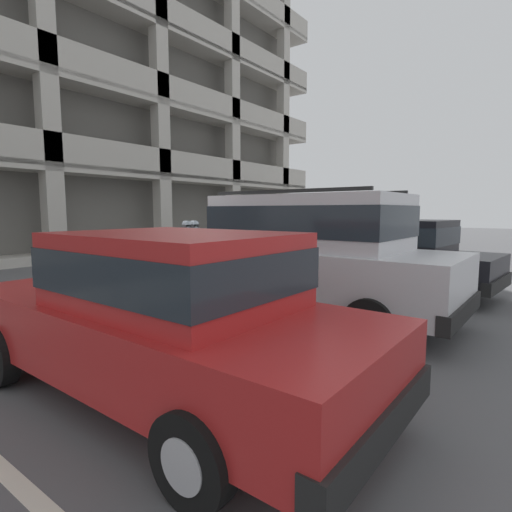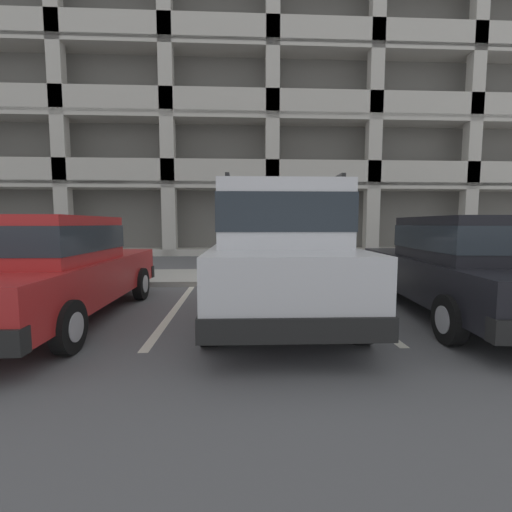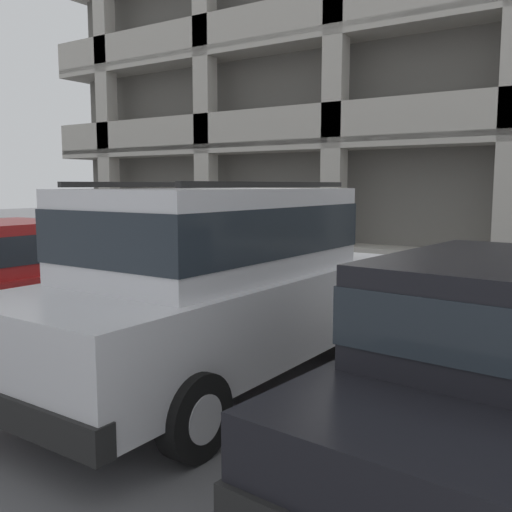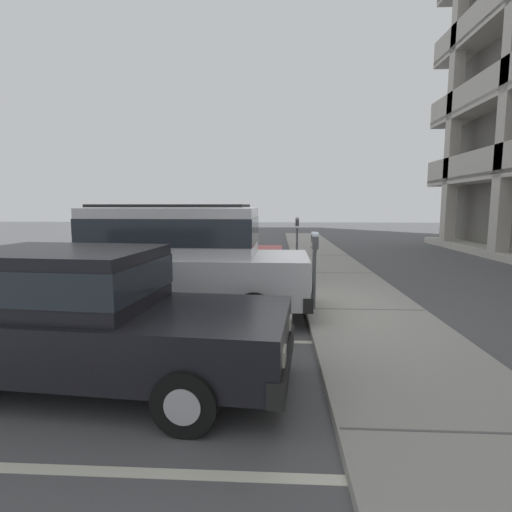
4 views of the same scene
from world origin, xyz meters
The scene contains 6 objects.
ground_plane centered at (0.00, 0.00, -0.05)m, with size 80.00×80.00×0.10m.
sidewalk centered at (0.00, 1.30, 0.06)m, with size 40.00×2.20×0.12m.
parking_stall_lines centered at (1.50, -1.40, 0.00)m, with size 12.10×4.80×0.01m.
silver_suv centered at (0.16, -2.15, 1.09)m, with size 2.07×4.81×2.03m.
parking_meter_near centered at (-0.02, 0.35, 1.18)m, with size 0.35×0.12×1.42m.
parking_meter_far centered at (-6.01, 0.32, 1.11)m, with size 0.15×0.12×1.50m.
Camera 3 is at (3.62, -6.66, 2.01)m, focal length 40.00 mm.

